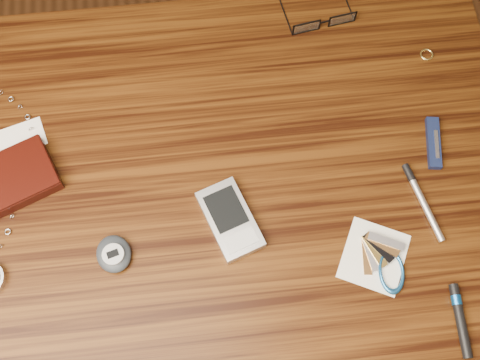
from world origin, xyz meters
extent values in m
plane|color=#472814|center=(0.00, 0.00, 0.00)|extent=(3.80, 3.80, 0.00)
cube|color=#3A1E09|center=(0.00, 0.00, 0.73)|extent=(1.00, 0.70, 0.03)
cylinder|color=#4C2814|center=(0.45, 0.30, 0.36)|extent=(0.05, 0.05, 0.71)
cube|color=black|center=(-0.24, 0.05, 0.76)|extent=(0.13, 0.12, 0.02)
cube|color=black|center=(-0.24, 0.05, 0.77)|extent=(0.13, 0.12, 0.00)
cube|color=silver|center=(-0.25, 0.12, 0.75)|extent=(0.09, 0.07, 0.00)
cube|color=black|center=(0.21, 0.27, 0.76)|extent=(0.05, 0.01, 0.02)
cube|color=white|center=(0.21, 0.27, 0.76)|extent=(0.04, 0.01, 0.02)
cylinder|color=black|center=(0.18, 0.32, 0.75)|extent=(0.02, 0.11, 0.00)
cube|color=black|center=(0.27, 0.27, 0.76)|extent=(0.05, 0.01, 0.02)
cube|color=white|center=(0.27, 0.27, 0.76)|extent=(0.04, 0.01, 0.02)
cube|color=black|center=(0.24, 0.27, 0.77)|extent=(0.01, 0.00, 0.00)
torus|color=#ECD878|center=(0.40, 0.20, 0.75)|extent=(0.03, 0.03, 0.00)
torus|color=#B6B5BA|center=(-0.27, -0.05, 0.75)|extent=(0.01, 0.01, 0.01)
torus|color=#B6B5BA|center=(-0.26, -0.03, 0.75)|extent=(0.01, 0.01, 0.00)
torus|color=#B6B5BA|center=(-0.25, 0.00, 0.75)|extent=(0.01, 0.01, 0.01)
torus|color=#B6B5BA|center=(-0.25, 0.02, 0.75)|extent=(0.01, 0.01, 0.00)
torus|color=#B6B5BA|center=(-0.24, 0.04, 0.75)|extent=(0.01, 0.01, 0.01)
torus|color=#B6B5BA|center=(-0.24, 0.06, 0.75)|extent=(0.01, 0.01, 0.00)
torus|color=#B6B5BA|center=(-0.23, 0.09, 0.75)|extent=(0.01, 0.00, 0.01)
torus|color=#B6B5BA|center=(-0.23, 0.11, 0.75)|extent=(0.01, 0.01, 0.00)
torus|color=#B6B5BA|center=(-0.23, 0.13, 0.75)|extent=(0.01, 0.00, 0.01)
torus|color=#B6B5BA|center=(-0.23, 0.15, 0.75)|extent=(0.01, 0.01, 0.00)
torus|color=#B6B5BA|center=(-0.24, 0.17, 0.75)|extent=(0.01, 0.01, 0.01)
torus|color=#B6B5BA|center=(-0.26, 0.19, 0.75)|extent=(0.01, 0.01, 0.00)
torus|color=#B6B5BA|center=(-0.27, 0.20, 0.75)|extent=(0.01, 0.01, 0.01)
cube|color=#B1B2B6|center=(0.06, -0.04, 0.76)|extent=(0.09, 0.13, 0.01)
cube|color=black|center=(0.05, -0.03, 0.77)|extent=(0.06, 0.07, 0.00)
cube|color=#AAADB2|center=(0.07, -0.08, 0.77)|extent=(0.05, 0.04, 0.00)
ellipsoid|color=#1F2329|center=(-0.11, -0.08, 0.76)|extent=(0.06, 0.07, 0.02)
cylinder|color=#96989E|center=(-0.11, -0.08, 0.77)|extent=(0.03, 0.03, 0.00)
cube|color=black|center=(-0.11, -0.08, 0.77)|extent=(0.02, 0.01, 0.00)
cube|color=white|center=(0.25, -0.12, 0.75)|extent=(0.12, 0.12, 0.00)
torus|color=#1F5E9F|center=(0.27, -0.14, 0.75)|extent=(0.06, 0.06, 0.01)
cube|color=#AD773D|center=(0.24, -0.12, 0.75)|extent=(0.02, 0.05, 0.00)
cube|color=silver|center=(0.25, -0.11, 0.75)|extent=(0.02, 0.05, 0.00)
cube|color=#AC893D|center=(0.26, -0.11, 0.76)|extent=(0.03, 0.05, 0.00)
cube|color=black|center=(0.26, -0.11, 0.76)|extent=(0.04, 0.05, 0.00)
cube|color=#AD773D|center=(0.27, -0.10, 0.76)|extent=(0.05, 0.04, 0.00)
cube|color=silver|center=(0.27, -0.10, 0.76)|extent=(0.05, 0.03, 0.00)
cube|color=#101E3C|center=(0.37, 0.04, 0.76)|extent=(0.03, 0.08, 0.01)
cube|color=silver|center=(0.38, 0.04, 0.76)|extent=(0.01, 0.05, 0.00)
cylinder|color=silver|center=(0.34, -0.05, 0.75)|extent=(0.04, 0.12, 0.01)
cylinder|color=black|center=(0.33, 0.00, 0.75)|extent=(0.02, 0.03, 0.01)
cylinder|color=black|center=(0.35, -0.22, 0.76)|extent=(0.02, 0.10, 0.01)
cylinder|color=blue|center=(0.35, -0.19, 0.76)|extent=(0.01, 0.01, 0.01)
camera|label=1|loc=(0.05, -0.31, 1.57)|focal=45.00mm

